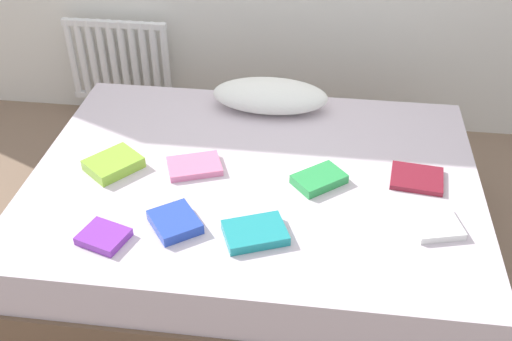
{
  "coord_description": "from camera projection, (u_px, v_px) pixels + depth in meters",
  "views": [
    {
      "loc": [
        0.28,
        -2.11,
        2.07
      ],
      "look_at": [
        0.0,
        0.05,
        0.48
      ],
      "focal_mm": 42.14,
      "sensor_mm": 36.0,
      "label": 1
    }
  ],
  "objects": [
    {
      "name": "textbook_purple",
      "position": [
        104.0,
        237.0,
        2.29
      ],
      "size": [
        0.21,
        0.19,
        0.03
      ],
      "primitive_type": "cube",
      "rotation": [
        0.0,
        0.0,
        -0.32
      ],
      "color": "purple",
      "rests_on": "bed"
    },
    {
      "name": "textbook_white",
      "position": [
        435.0,
        224.0,
        2.35
      ],
      "size": [
        0.23,
        0.23,
        0.03
      ],
      "primitive_type": "cube",
      "rotation": [
        0.0,
        0.0,
        0.26
      ],
      "color": "white",
      "rests_on": "bed"
    },
    {
      "name": "textbook_green",
      "position": [
        319.0,
        179.0,
        2.58
      ],
      "size": [
        0.25,
        0.25,
        0.04
      ],
      "primitive_type": "cube",
      "rotation": [
        0.0,
        0.0,
        0.7
      ],
      "color": "green",
      "rests_on": "bed"
    },
    {
      "name": "pillow",
      "position": [
        270.0,
        96.0,
        3.05
      ],
      "size": [
        0.59,
        0.27,
        0.16
      ],
      "primitive_type": "ellipsoid",
      "color": "white",
      "rests_on": "bed"
    },
    {
      "name": "textbook_blue",
      "position": [
        175.0,
        222.0,
        2.35
      ],
      "size": [
        0.25,
        0.25,
        0.04
      ],
      "primitive_type": "cube",
      "rotation": [
        0.0,
        0.0,
        -0.94
      ],
      "color": "#2847B7",
      "rests_on": "bed"
    },
    {
      "name": "radiator",
      "position": [
        119.0,
        62.0,
        3.77
      ],
      "size": [
        0.65,
        0.04,
        0.54
      ],
      "color": "white",
      "rests_on": "ground"
    },
    {
      "name": "ground_plane",
      "position": [
        255.0,
        255.0,
        2.94
      ],
      "size": [
        8.0,
        8.0,
        0.0
      ],
      "primitive_type": "plane",
      "color": "#7F6651"
    },
    {
      "name": "textbook_pink",
      "position": [
        195.0,
        166.0,
        2.67
      ],
      "size": [
        0.27,
        0.23,
        0.03
      ],
      "primitive_type": "cube",
      "rotation": [
        0.0,
        0.0,
        0.36
      ],
      "color": "pink",
      "rests_on": "bed"
    },
    {
      "name": "bed",
      "position": [
        255.0,
        217.0,
        2.8
      ],
      "size": [
        2.0,
        1.5,
        0.5
      ],
      "color": "brown",
      "rests_on": "ground"
    },
    {
      "name": "textbook_lime",
      "position": [
        114.0,
        164.0,
        2.66
      ],
      "size": [
        0.28,
        0.28,
        0.05
      ],
      "primitive_type": "cube",
      "rotation": [
        0.0,
        0.0,
        0.89
      ],
      "color": "#8CC638",
      "rests_on": "bed"
    },
    {
      "name": "textbook_teal",
      "position": [
        255.0,
        233.0,
        2.3
      ],
      "size": [
        0.28,
        0.24,
        0.04
      ],
      "primitive_type": "cube",
      "rotation": [
        0.0,
        0.0,
        0.38
      ],
      "color": "teal",
      "rests_on": "bed"
    },
    {
      "name": "textbook_maroon",
      "position": [
        417.0,
        178.0,
        2.6
      ],
      "size": [
        0.24,
        0.21,
        0.02
      ],
      "primitive_type": "cube",
      "rotation": [
        0.0,
        0.0,
        -0.12
      ],
      "color": "maroon",
      "rests_on": "bed"
    }
  ]
}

